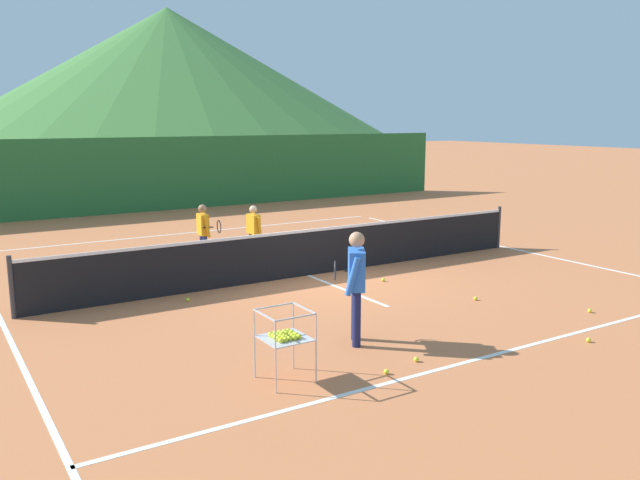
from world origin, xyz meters
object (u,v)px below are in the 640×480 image
(student_1, at_px, (254,228))
(tennis_ball_0, at_px, (188,300))
(student_0, at_px, (204,228))
(tennis_ball_3, at_px, (386,372))
(instructor, at_px, (356,277))
(ball_cart, at_px, (285,336))
(tennis_ball_4, at_px, (475,298))
(tennis_ball_5, at_px, (590,311))
(tennis_ball_1, at_px, (588,340))
(tennis_ball_2, at_px, (416,359))
(tennis_net, at_px, (308,252))
(tennis_ball_6, at_px, (383,280))

(student_1, bearing_deg, tennis_ball_0, -136.15)
(student_0, distance_m, tennis_ball_3, 7.33)
(instructor, distance_m, tennis_ball_0, 3.73)
(ball_cart, xyz_separation_m, tennis_ball_3, (1.19, -0.52, -0.55))
(tennis_ball_4, height_order, tennis_ball_5, same)
(tennis_ball_1, bearing_deg, instructor, 148.32)
(tennis_ball_2, bearing_deg, tennis_ball_0, 109.24)
(tennis_ball_2, distance_m, tennis_ball_3, 0.62)
(tennis_net, xyz_separation_m, tennis_ball_4, (1.59, -3.21, -0.47))
(student_1, height_order, tennis_ball_4, student_1)
(tennis_ball_3, bearing_deg, tennis_ball_0, 101.63)
(tennis_net, bearing_deg, tennis_ball_5, -60.90)
(tennis_ball_0, xyz_separation_m, tennis_ball_1, (4.19, -5.16, 0.00))
(tennis_net, bearing_deg, tennis_ball_1, -76.63)
(tennis_net, height_order, tennis_ball_6, tennis_net)
(instructor, relative_size, tennis_ball_5, 24.15)
(tennis_ball_1, relative_size, tennis_ball_3, 1.00)
(tennis_ball_0, bearing_deg, tennis_ball_6, -10.24)
(tennis_net, relative_size, tennis_ball_5, 165.97)
(tennis_ball_0, xyz_separation_m, tennis_ball_2, (1.55, -4.43, 0.00))
(tennis_ball_1, xyz_separation_m, tennis_ball_6, (-0.34, 4.47, 0.00))
(student_0, bearing_deg, student_1, -14.84)
(tennis_ball_2, distance_m, tennis_ball_6, 4.39)
(tennis_ball_5, relative_size, tennis_ball_6, 1.00)
(tennis_ball_6, bearing_deg, tennis_ball_2, -121.68)
(tennis_ball_5, bearing_deg, ball_cart, 178.02)
(tennis_ball_4, bearing_deg, student_1, 110.47)
(tennis_ball_2, bearing_deg, instructor, 103.95)
(instructor, relative_size, tennis_ball_3, 24.15)
(tennis_net, relative_size, tennis_ball_2, 165.97)
(student_1, distance_m, tennis_ball_3, 7.19)
(student_0, bearing_deg, tennis_ball_4, -60.92)
(tennis_ball_0, bearing_deg, ball_cart, -93.57)
(tennis_ball_4, distance_m, tennis_ball_5, 1.91)
(ball_cart, relative_size, tennis_ball_4, 13.22)
(tennis_ball_2, bearing_deg, student_1, 81.91)
(tennis_ball_0, bearing_deg, tennis_ball_4, -31.13)
(student_0, bearing_deg, instructor, -91.36)
(instructor, distance_m, student_1, 5.93)
(instructor, relative_size, tennis_ball_2, 24.15)
(instructor, height_order, student_0, instructor)
(tennis_ball_2, relative_size, tennis_ball_6, 1.00)
(tennis_ball_0, relative_size, tennis_ball_1, 1.00)
(instructor, bearing_deg, tennis_ball_5, -11.69)
(tennis_ball_6, bearing_deg, tennis_ball_1, -85.68)
(tennis_ball_1, bearing_deg, tennis_ball_2, 164.44)
(tennis_ball_2, bearing_deg, ball_cart, 167.92)
(tennis_ball_3, bearing_deg, tennis_ball_1, -10.53)
(tennis_net, height_order, tennis_ball_1, tennis_net)
(tennis_ball_1, distance_m, tennis_ball_2, 2.74)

